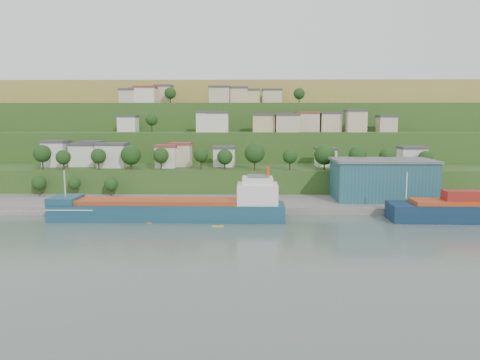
{
  "coord_description": "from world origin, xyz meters",
  "views": [
    {
      "loc": [
        7.88,
        -116.23,
        26.63
      ],
      "look_at": [
        5.67,
        15.0,
        10.08
      ],
      "focal_mm": 35.0,
      "sensor_mm": 36.0,
      "label": 1
    }
  ],
  "objects_px": {
    "warehouse": "(382,179)",
    "caravan": "(58,202)",
    "kayak_orange": "(154,222)",
    "cargo_ship_near": "(176,210)"
  },
  "relations": [
    {
      "from": "caravan",
      "to": "kayak_orange",
      "type": "height_order",
      "value": "caravan"
    },
    {
      "from": "warehouse",
      "to": "kayak_orange",
      "type": "height_order",
      "value": "warehouse"
    },
    {
      "from": "warehouse",
      "to": "caravan",
      "type": "height_order",
      "value": "warehouse"
    },
    {
      "from": "cargo_ship_near",
      "to": "warehouse",
      "type": "height_order",
      "value": "warehouse"
    },
    {
      "from": "warehouse",
      "to": "caravan",
      "type": "relative_size",
      "value": 5.7
    },
    {
      "from": "cargo_ship_near",
      "to": "kayak_orange",
      "type": "relative_size",
      "value": 17.32
    },
    {
      "from": "caravan",
      "to": "kayak_orange",
      "type": "relative_size",
      "value": 1.5
    },
    {
      "from": "warehouse",
      "to": "caravan",
      "type": "bearing_deg",
      "value": -174.51
    },
    {
      "from": "cargo_ship_near",
      "to": "caravan",
      "type": "distance_m",
      "value": 40.1
    },
    {
      "from": "cargo_ship_near",
      "to": "warehouse",
      "type": "distance_m",
      "value": 66.29
    }
  ]
}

